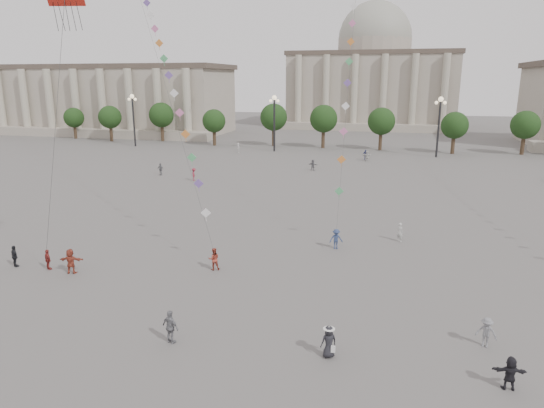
# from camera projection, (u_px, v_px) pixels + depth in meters

# --- Properties ---
(ground) EXTENTS (360.00, 360.00, 0.00)m
(ground) POSITION_uv_depth(u_px,v_px,m) (226.00, 351.00, 24.94)
(ground) COLOR #5A5755
(ground) RESTS_ON ground
(hall_west) EXTENTS (84.00, 26.22, 17.20)m
(hall_west) POSITION_uv_depth(u_px,v_px,m) (78.00, 99.00, 128.91)
(hall_west) COLOR #9D9584
(hall_west) RESTS_ON ground
(hall_central) EXTENTS (48.30, 34.30, 35.50)m
(hall_central) POSITION_uv_depth(u_px,v_px,m) (373.00, 77.00, 142.60)
(hall_central) COLOR #9D9584
(hall_central) RESTS_ON ground
(tree_row) EXTENTS (137.12, 5.12, 8.00)m
(tree_row) POSITION_uv_depth(u_px,v_px,m) (357.00, 121.00, 96.76)
(tree_row) COLOR #332319
(tree_row) RESTS_ON ground
(lamp_post_far_west) EXTENTS (2.00, 0.90, 10.65)m
(lamp_post_far_west) POSITION_uv_depth(u_px,v_px,m) (133.00, 110.00, 99.56)
(lamp_post_far_west) COLOR #262628
(lamp_post_far_west) RESTS_ON ground
(lamp_post_mid_west) EXTENTS (2.00, 0.90, 10.65)m
(lamp_post_mid_west) POSITION_uv_depth(u_px,v_px,m) (274.00, 113.00, 92.36)
(lamp_post_mid_west) COLOR #262628
(lamp_post_mid_west) RESTS_ON ground
(lamp_post_mid_east) EXTENTS (2.00, 0.90, 10.65)m
(lamp_post_mid_east) POSITION_uv_depth(u_px,v_px,m) (440.00, 116.00, 85.16)
(lamp_post_mid_east) COLOR #262628
(lamp_post_mid_east) RESTS_ON ground
(person_crowd_0) EXTENTS (1.04, 0.46, 1.75)m
(person_crowd_0) POSITION_uv_depth(u_px,v_px,m) (365.00, 155.00, 84.05)
(person_crowd_0) COLOR #38427F
(person_crowd_0) RESTS_ON ground
(person_crowd_3) EXTENTS (1.52, 0.58, 1.61)m
(person_crowd_3) POSITION_uv_depth(u_px,v_px,m) (510.00, 373.00, 21.70)
(person_crowd_3) COLOR black
(person_crowd_3) RESTS_ON ground
(person_crowd_4) EXTENTS (1.74, 1.06, 1.79)m
(person_crowd_4) POSITION_uv_depth(u_px,v_px,m) (367.00, 156.00, 82.66)
(person_crowd_4) COLOR silver
(person_crowd_4) RESTS_ON ground
(person_crowd_6) EXTENTS (1.18, 0.84, 1.64)m
(person_crowd_6) POSITION_uv_depth(u_px,v_px,m) (486.00, 332.00, 25.17)
(person_crowd_6) COLOR slate
(person_crowd_6) RESTS_ON ground
(person_crowd_10) EXTENTS (0.71, 0.81, 1.87)m
(person_crowd_10) POSITION_uv_depth(u_px,v_px,m) (238.00, 148.00, 92.06)
(person_crowd_10) COLOR silver
(person_crowd_10) RESTS_ON ground
(person_crowd_12) EXTENTS (1.60, 0.91, 1.65)m
(person_crowd_12) POSITION_uv_depth(u_px,v_px,m) (313.00, 165.00, 74.23)
(person_crowd_12) COLOR slate
(person_crowd_12) RESTS_ON ground
(person_crowd_13) EXTENTS (0.72, 0.70, 1.67)m
(person_crowd_13) POSITION_uv_depth(u_px,v_px,m) (400.00, 232.00, 41.66)
(person_crowd_13) COLOR #B7B8B4
(person_crowd_13) RESTS_ON ground
(person_crowd_16) EXTENTS (1.09, 0.63, 1.75)m
(person_crowd_16) POSITION_uv_depth(u_px,v_px,m) (160.00, 169.00, 70.57)
(person_crowd_16) COLOR slate
(person_crowd_16) RESTS_ON ground
(person_crowd_17) EXTENTS (1.01, 1.28, 1.74)m
(person_crowd_17) POSITION_uv_depth(u_px,v_px,m) (194.00, 174.00, 66.78)
(person_crowd_17) COLOR maroon
(person_crowd_17) RESTS_ON ground
(tourist_0) EXTENTS (0.97, 0.78, 1.54)m
(tourist_0) POSITION_uv_depth(u_px,v_px,m) (48.00, 260.00, 35.46)
(tourist_0) COLOR maroon
(tourist_0) RESTS_ON ground
(tourist_1) EXTENTS (1.04, 0.81, 1.65)m
(tourist_1) POSITION_uv_depth(u_px,v_px,m) (15.00, 256.00, 35.97)
(tourist_1) COLOR black
(tourist_1) RESTS_ON ground
(tourist_2) EXTENTS (1.78, 0.88, 1.84)m
(tourist_2) POSITION_uv_depth(u_px,v_px,m) (71.00, 261.00, 34.76)
(tourist_2) COLOR #A03F2B
(tourist_2) RESTS_ON ground
(tourist_3) EXTENTS (1.18, 0.80, 1.85)m
(tourist_3) POSITION_uv_depth(u_px,v_px,m) (171.00, 327.00, 25.51)
(tourist_3) COLOR slate
(tourist_3) RESTS_ON ground
(kite_flyer_0) EXTENTS (1.01, 0.92, 1.68)m
(kite_flyer_0) POSITION_uv_depth(u_px,v_px,m) (214.00, 259.00, 35.42)
(kite_flyer_0) COLOR #9F3A2B
(kite_flyer_0) RESTS_ON ground
(kite_flyer_1) EXTENTS (1.24, 0.95, 1.70)m
(kite_flyer_1) POSITION_uv_depth(u_px,v_px,m) (336.00, 239.00, 39.79)
(kite_flyer_1) COLOR navy
(kite_flyer_1) RESTS_ON ground
(hat_person) EXTENTS (0.98, 0.88, 1.69)m
(hat_person) POSITION_uv_depth(u_px,v_px,m) (329.00, 341.00, 24.23)
(hat_person) COLOR black
(hat_person) RESTS_ON ground
(dragon_kite) EXTENTS (3.63, 1.42, 17.58)m
(dragon_kite) POSITION_uv_depth(u_px,v_px,m) (66.00, 12.00, 28.43)
(dragon_kite) COLOR #A91C12
(dragon_kite) RESTS_ON ground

